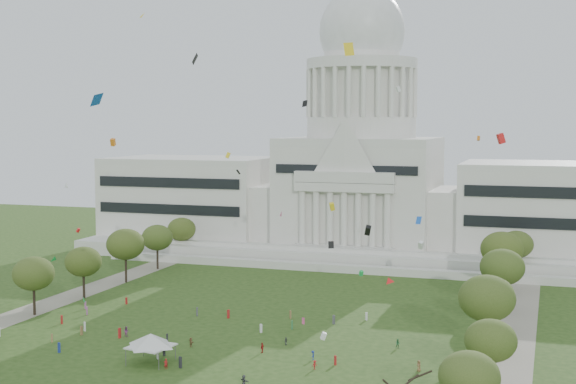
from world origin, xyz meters
The scene contains 29 objects.
ground centered at (0.00, 0.00, 0.00)m, with size 400.00×400.00×0.00m, color #284515.
capitol centered at (0.00, 113.59, 22.30)m, with size 160.00×64.50×91.30m.
path_left centered at (-48.00, 30.00, 0.02)m, with size 8.00×160.00×0.04m, color gray.
path_right centered at (48.00, 30.00, 0.02)m, with size 8.00×160.00×0.04m, color gray.
row_tree_r_0 centered at (44.94, -19.59, 7.75)m, with size 7.67×7.67×10.91m.
row_tree_r_1 centered at (46.22, -1.75, 7.66)m, with size 7.58×7.58×10.78m.
row_tree_l_2 centered at (-45.04, 17.30, 8.51)m, with size 8.42×8.42×11.97m.
row_tree_r_2 centered at (44.17, 17.44, 9.66)m, with size 9.55×9.55×13.58m.
row_tree_l_3 centered at (-44.09, 33.92, 8.21)m, with size 8.12×8.12×11.55m.
row_tree_r_3 centered at (44.40, 34.48, 7.08)m, with size 7.01×7.01×9.98m.
row_tree_l_4 centered at (-44.08, 52.42, 9.39)m, with size 9.29×9.29×13.21m.
row_tree_r_4 centered at (44.76, 50.04, 9.29)m, with size 9.19×9.19×13.06m.
row_tree_l_5 centered at (-45.22, 71.01, 8.42)m, with size 8.33×8.33×11.85m.
row_tree_r_5 centered at (43.49, 70.19, 9.93)m, with size 9.82×9.82×13.96m.
row_tree_l_6 centered at (-46.87, 89.14, 8.27)m, with size 8.19×8.19×11.64m.
row_tree_r_6 centered at (45.96, 88.13, 8.51)m, with size 8.42×8.42×11.97m.
event_tent centered at (-7.18, -4.25, 3.83)m, with size 10.11×10.11×4.94m.
person_0 centered at (34.92, 4.92, 0.90)m, with size 0.88×0.57×1.79m, color olive.
person_2 centered at (29.44, 16.57, 0.83)m, with size 0.81×0.50×1.66m, color #33723F.
person_3 centered at (17.38, 5.51, 0.77)m, with size 0.99×0.51×1.54m, color navy.
person_4 centered at (8.06, 6.72, 0.88)m, with size 1.04×0.57×1.77m, color #B21E1E.
person_5 centered at (-4.97, 6.21, 0.83)m, with size 1.55×0.61×1.67m, color olive.
person_7 centered at (-3.36, -6.51, 0.85)m, with size 0.62×0.45×1.70m, color #B21E1E.
person_8 centered at (-19.05, 8.56, 0.95)m, with size 0.92×0.57×1.89m, color #994C8C.
person_9 centered at (19.11, 0.71, 0.73)m, with size 0.94×0.49×1.46m, color #B21E1E.
person_10 centered at (10.37, 12.50, 0.71)m, with size 0.83×0.46×1.42m, color #4C4C51.
person_11 centered at (11.65, -10.90, 0.96)m, with size 1.77×0.70×1.91m, color #4C4C51.
distant_crowd centered at (-13.03, 13.65, 0.84)m, with size 63.18×39.90×1.85m.
kite_swarm centered at (4.29, 13.61, 28.03)m, with size 92.70×103.43×63.48m.
Camera 1 is at (53.98, -118.13, 39.04)m, focal length 50.00 mm.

